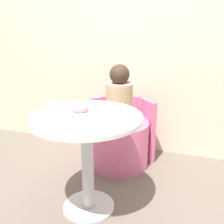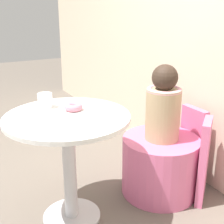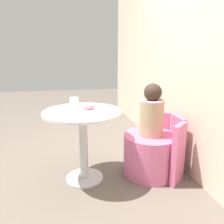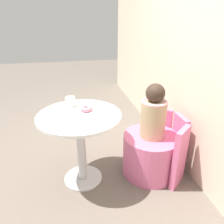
# 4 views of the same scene
# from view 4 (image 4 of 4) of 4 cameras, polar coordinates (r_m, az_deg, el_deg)

# --- Properties ---
(ground_plane) EXTENTS (12.00, 12.00, 0.00)m
(ground_plane) POSITION_cam_4_polar(r_m,az_deg,el_deg) (2.28, -8.65, -16.71)
(ground_plane) COLOR #665B51
(back_wall) EXTENTS (6.00, 0.06, 2.40)m
(back_wall) POSITION_cam_4_polar(r_m,az_deg,el_deg) (2.10, 22.46, 14.77)
(back_wall) COLOR beige
(back_wall) RESTS_ON ground_plane
(round_table) EXTENTS (0.73, 0.73, 0.70)m
(round_table) POSITION_cam_4_polar(r_m,az_deg,el_deg) (1.96, -8.30, -5.07)
(round_table) COLOR silver
(round_table) RESTS_ON ground_plane
(tub_chair) EXTENTS (0.54, 0.54, 0.42)m
(tub_chair) POSITION_cam_4_polar(r_m,az_deg,el_deg) (2.24, 9.93, -10.77)
(tub_chair) COLOR #DB6693
(tub_chair) RESTS_ON ground_plane
(booth_backrest) EXTENTS (0.64, 0.23, 0.59)m
(booth_backrest) POSITION_cam_4_polar(r_m,az_deg,el_deg) (2.28, 15.40, -8.10)
(booth_backrest) COLOR #DB6693
(booth_backrest) RESTS_ON ground_plane
(child_figure) EXTENTS (0.23, 0.23, 0.52)m
(child_figure) POSITION_cam_4_polar(r_m,az_deg,el_deg) (2.02, 10.82, -0.30)
(child_figure) COLOR tan
(child_figure) RESTS_ON tub_chair
(donut) EXTENTS (0.11, 0.11, 0.04)m
(donut) POSITION_cam_4_polar(r_m,az_deg,el_deg) (1.95, -6.75, 0.91)
(donut) COLOR pink
(donut) RESTS_ON round_table
(cup) EXTENTS (0.09, 0.09, 0.09)m
(cup) POSITION_cam_4_polar(r_m,az_deg,el_deg) (2.05, -10.82, 2.62)
(cup) COLOR white
(cup) RESTS_ON round_table
(paper_napkin) EXTENTS (0.20, 0.20, 0.01)m
(paper_napkin) POSITION_cam_4_polar(r_m,az_deg,el_deg) (1.90, -12.64, -0.78)
(paper_napkin) COLOR silver
(paper_napkin) RESTS_ON round_table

